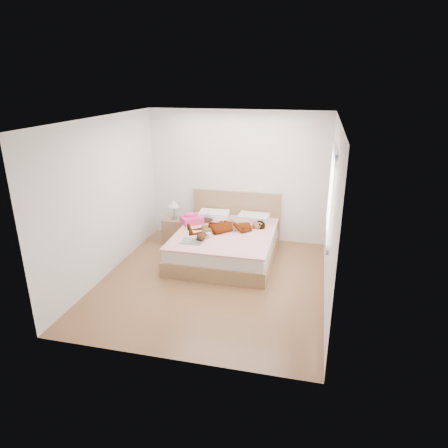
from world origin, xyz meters
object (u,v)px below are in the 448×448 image
(woman, at_px, (227,225))
(bed, at_px, (226,242))
(magazine, at_px, (192,242))
(coffee_mug, at_px, (209,235))
(nightstand, at_px, (175,229))
(towel, at_px, (191,219))
(plush_toy, at_px, (202,237))
(phone, at_px, (207,211))

(woman, distance_m, bed, 0.34)
(magazine, relative_size, coffee_mug, 3.40)
(woman, relative_size, nightstand, 1.61)
(nightstand, bearing_deg, magazine, -56.40)
(magazine, xyz_separation_m, nightstand, (-0.70, 1.05, -0.22))
(woman, height_order, magazine, woman)
(bed, relative_size, nightstand, 2.27)
(towel, bearing_deg, nightstand, 162.10)
(bed, distance_m, plush_toy, 0.71)
(woman, relative_size, coffee_mug, 12.22)
(woman, xyz_separation_m, magazine, (-0.47, -0.71, -0.09))
(phone, xyz_separation_m, nightstand, (-0.67, -0.05, -0.40))
(woman, height_order, plush_toy, woman)
(woman, height_order, towel, towel)
(woman, bearing_deg, bed, -59.49)
(coffee_mug, xyz_separation_m, nightstand, (-0.94, 0.79, -0.25))
(towel, bearing_deg, bed, -17.82)
(bed, distance_m, nightstand, 1.21)
(phone, xyz_separation_m, coffee_mug, (0.27, -0.85, -0.15))
(bed, xyz_separation_m, coffee_mug, (-0.21, -0.42, 0.28))
(towel, relative_size, nightstand, 0.56)
(phone, distance_m, bed, 0.77)
(phone, relative_size, towel, 0.21)
(coffee_mug, bearing_deg, towel, 129.06)
(woman, bearing_deg, phone, -153.38)
(nightstand, bearing_deg, coffee_mug, -40.16)
(towel, relative_size, plush_toy, 2.04)
(woman, height_order, nightstand, nightstand)
(phone, height_order, bed, bed)
(woman, bearing_deg, magazine, -58.09)
(bed, height_order, nightstand, bed)
(woman, height_order, phone, phone)
(woman, relative_size, bed, 0.71)
(woman, xyz_separation_m, nightstand, (-1.17, 0.35, -0.31))
(phone, xyz_separation_m, magazine, (0.03, -1.11, -0.19))
(magazine, distance_m, nightstand, 1.28)
(magazine, bearing_deg, towel, 107.93)
(bed, relative_size, coffee_mug, 17.26)
(magazine, bearing_deg, woman, 56.62)
(bed, height_order, coffee_mug, bed)
(woman, distance_m, towel, 0.79)
(towel, distance_m, magazine, 0.97)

